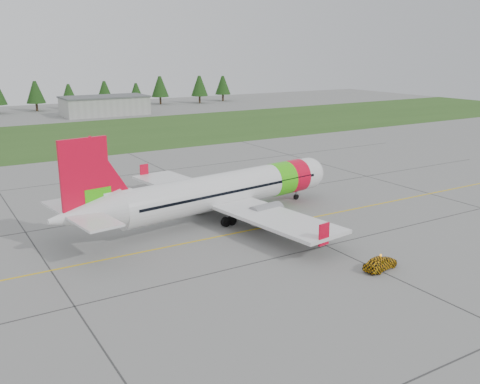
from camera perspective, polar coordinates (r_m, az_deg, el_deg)
ground at (r=48.93m, az=0.14°, el=-7.93°), size 320.00×320.00×0.00m
aircraft at (r=61.62m, az=-2.09°, el=0.08°), size 36.43×33.86×11.06m
follow_me_car at (r=49.19m, az=14.83°, el=-5.99°), size 1.52×1.70×3.72m
grass_strip at (r=124.15m, az=-20.14°, el=5.31°), size 320.00×50.00×0.03m
taxi_guideline at (r=55.42m, az=-4.20°, el=-5.13°), size 120.00×0.25×0.02m
hangar_east at (r=164.58m, az=-14.22°, el=8.87°), size 24.00×12.00×5.20m
treeline at (r=178.52m, az=-24.01°, el=9.27°), size 160.00×8.00×10.00m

